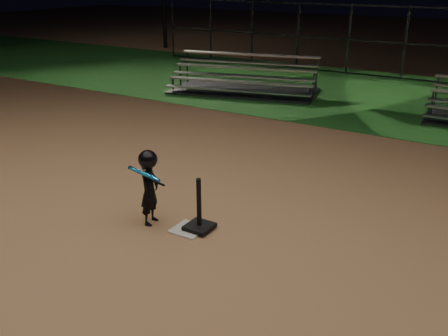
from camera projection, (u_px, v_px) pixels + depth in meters
ground at (189, 230)px, 7.36m from camera, size 80.00×80.00×0.00m
grass_strip at (377, 96)px, 15.30m from camera, size 60.00×8.00×0.01m
home_plate at (189, 229)px, 7.36m from camera, size 0.45×0.45×0.02m
batting_tee at (199, 219)px, 7.31m from camera, size 0.38×0.38×0.80m
child_batter at (149, 185)px, 7.36m from camera, size 0.42×0.60×1.16m
bleacher_left at (244, 85)px, 15.72m from camera, size 4.91×3.21×1.11m
backstop_fence at (405, 43)px, 17.23m from camera, size 20.08×0.08×2.50m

